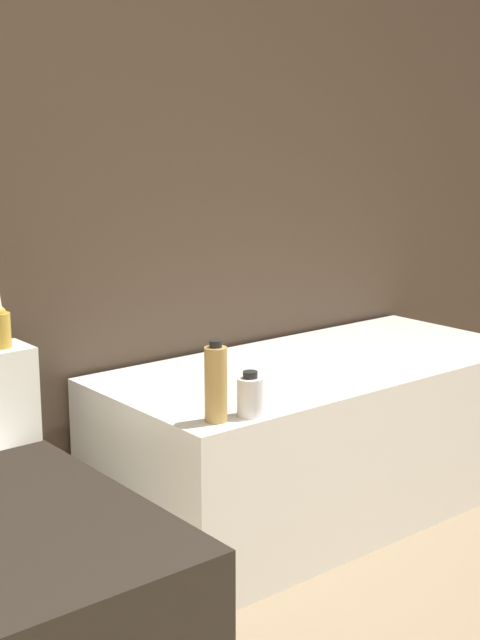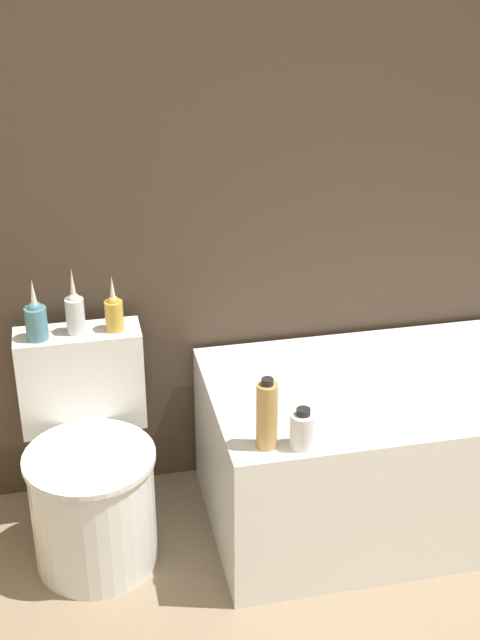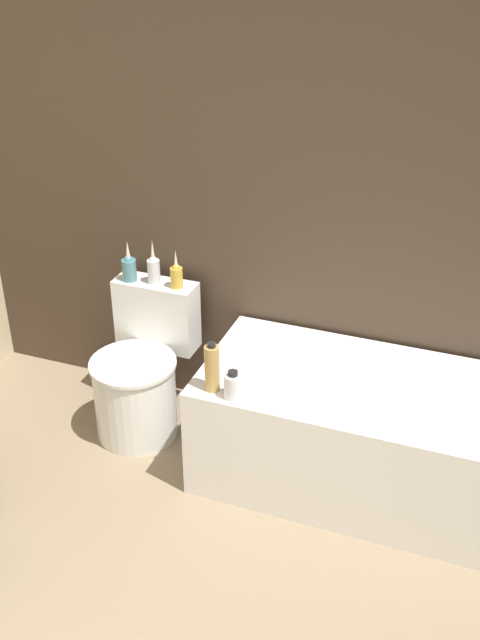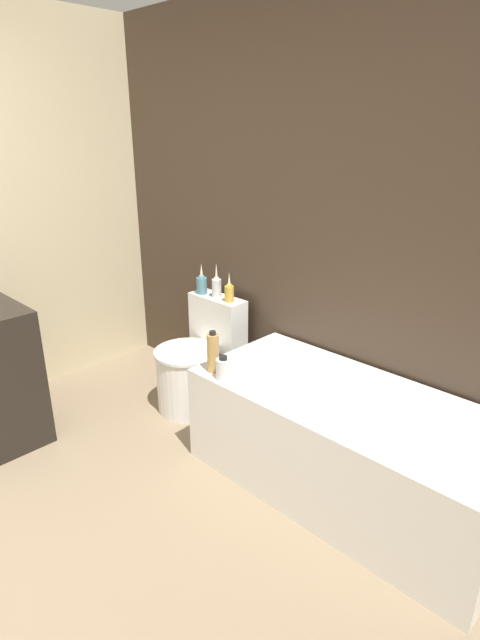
# 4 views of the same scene
# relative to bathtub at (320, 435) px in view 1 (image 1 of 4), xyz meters

# --- Properties ---
(wall_back_tiled) EXTENTS (6.40, 0.06, 2.60)m
(wall_back_tiled) POSITION_rel_bathtub_xyz_m (-0.74, 0.43, 1.01)
(wall_back_tiled) COLOR #423326
(wall_back_tiled) RESTS_ON ground_plane
(bathtub) EXTENTS (1.65, 0.75, 0.57)m
(bathtub) POSITION_rel_bathtub_xyz_m (0.00, 0.00, 0.00)
(bathtub) COLOR white
(bathtub) RESTS_ON ground
(vase_bronze) EXTENTS (0.06, 0.06, 0.20)m
(vase_bronze) POSITION_rel_bathtub_xyz_m (-1.11, 0.24, 0.53)
(vase_bronze) COLOR gold
(vase_bronze) RESTS_ON toilet
(shampoo_bottle_tall) EXTENTS (0.07, 0.07, 0.24)m
(shampoo_bottle_tall) POSITION_rel_bathtub_xyz_m (-0.70, -0.29, 0.39)
(shampoo_bottle_tall) COLOR tan
(shampoo_bottle_tall) RESTS_ON bathtub
(shampoo_bottle_short) EXTENTS (0.08, 0.08, 0.14)m
(shampoo_bottle_short) POSITION_rel_bathtub_xyz_m (-0.60, -0.31, 0.34)
(shampoo_bottle_short) COLOR silver
(shampoo_bottle_short) RESTS_ON bathtub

